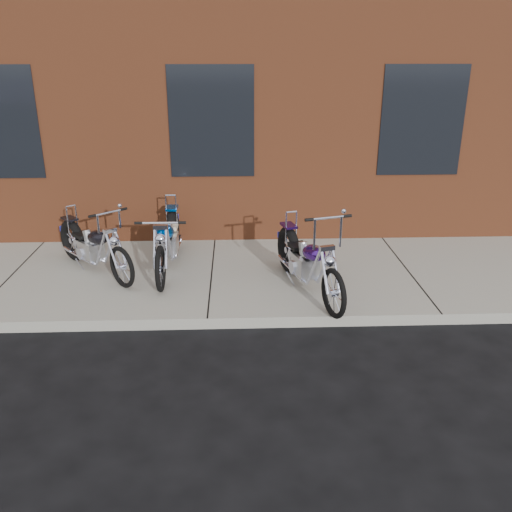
{
  "coord_description": "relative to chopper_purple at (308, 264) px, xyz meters",
  "views": [
    {
      "loc": [
        0.38,
        -6.09,
        3.33
      ],
      "look_at": [
        0.64,
        0.8,
        0.68
      ],
      "focal_mm": 38.0,
      "sensor_mm": 36.0,
      "label": 1
    }
  ],
  "objects": [
    {
      "name": "building_brick",
      "position": [
        -1.36,
        7.19,
        3.45
      ],
      "size": [
        22.0,
        10.0,
        8.0
      ],
      "primitive_type": "cube",
      "color": "brown",
      "rests_on": "ground"
    },
    {
      "name": "chopper_third",
      "position": [
        -3.12,
        0.8,
        -0.02
      ],
      "size": [
        1.48,
        1.63,
        1.07
      ],
      "rotation": [
        0.0,
        0.0,
        -0.84
      ],
      "color": "black",
      "rests_on": "sidewalk"
    },
    {
      "name": "sidewalk",
      "position": [
        -1.36,
        0.69,
        -0.48
      ],
      "size": [
        22.0,
        3.0,
        0.15
      ],
      "primitive_type": "cube",
      "color": "gray",
      "rests_on": "ground"
    },
    {
      "name": "ground",
      "position": [
        -1.36,
        -0.81,
        -0.55
      ],
      "size": [
        120.0,
        120.0,
        0.0
      ],
      "primitive_type": "plane",
      "color": "black",
      "rests_on": "ground"
    },
    {
      "name": "chopper_blue",
      "position": [
        -2.03,
        0.93,
        0.01
      ],
      "size": [
        0.55,
        2.27,
        0.99
      ],
      "rotation": [
        0.0,
        0.0,
        -1.58
      ],
      "color": "black",
      "rests_on": "sidewalk"
    },
    {
      "name": "chopper_purple",
      "position": [
        0.0,
        0.0,
        0.0
      ],
      "size": [
        0.78,
        2.17,
        1.25
      ],
      "rotation": [
        0.0,
        0.0,
        -1.3
      ],
      "color": "black",
      "rests_on": "sidewalk"
    }
  ]
}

